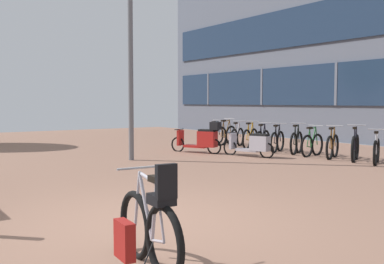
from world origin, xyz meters
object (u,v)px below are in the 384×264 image
bicycle_rack_07 (250,138)px  bicycle_foreground (148,229)px  bicycle_rack_01 (355,148)px  bicycle_rack_03 (312,145)px  lamp_post (130,27)px  scooter_near (203,139)px  bicycle_rack_04 (296,142)px  bicycle_rack_02 (332,146)px  bicycle_rack_10 (216,135)px  bicycle_rack_06 (262,140)px  bicycle_rack_08 (237,137)px  scooter_mid (253,144)px  bicycle_rack_00 (376,151)px  bicycle_rack_09 (226,135)px  bicycle_rack_05 (277,141)px

bicycle_rack_07 → bicycle_foreground: bearing=-137.1°
bicycle_rack_01 → bicycle_rack_03: bearing=94.4°
lamp_post → bicycle_foreground: bearing=-116.1°
scooter_near → bicycle_rack_04: bearing=-36.7°
bicycle_rack_02 → bicycle_rack_10: bicycle_rack_02 is taller
bicycle_rack_07 → bicycle_rack_06: bearing=-96.7°
bicycle_rack_08 → bicycle_rack_04: bearing=-89.4°
bicycle_rack_03 → scooter_mid: bearing=153.2°
bicycle_rack_00 → bicycle_rack_07: size_ratio=0.93×
bicycle_rack_02 → bicycle_rack_09: size_ratio=0.90×
bicycle_rack_02 → bicycle_rack_04: size_ratio=1.01×
bicycle_rack_09 → bicycle_rack_10: bicycle_rack_09 is taller
bicycle_rack_06 → bicycle_rack_09: bicycle_rack_09 is taller
bicycle_rack_06 → bicycle_rack_09: (0.13, 2.10, 0.02)m
bicycle_foreground → bicycle_rack_02: bicycle_foreground is taller
bicycle_rack_09 → scooter_mid: bicycle_rack_09 is taller
scooter_mid → bicycle_rack_07: bearing=49.7°
bicycle_rack_09 → lamp_post: size_ratio=0.21×
bicycle_rack_03 → bicycle_rack_10: bearing=88.1°
scooter_mid → bicycle_foreground: bearing=-139.0°
bicycle_rack_04 → scooter_mid: (-1.71, 0.12, 0.03)m
bicycle_foreground → bicycle_rack_04: (8.61, 5.88, -0.04)m
bicycle_rack_07 → bicycle_rack_10: bearing=87.2°
bicycle_foreground → scooter_mid: size_ratio=0.83×
bicycle_rack_02 → bicycle_rack_03: 0.70m
bicycle_rack_02 → bicycle_rack_06: bicycle_rack_02 is taller
bicycle_rack_00 → bicycle_rack_06: bicycle_rack_06 is taller
bicycle_rack_04 → bicycle_rack_07: 2.10m
bicycle_rack_01 → bicycle_rack_07: bearing=90.7°
bicycle_rack_08 → lamp_post: size_ratio=0.18×
bicycle_rack_01 → bicycle_rack_02: bearing=95.6°
bicycle_rack_01 → bicycle_rack_10: bicycle_rack_01 is taller
bicycle_foreground → lamp_post: size_ratio=0.21×
lamp_post → bicycle_rack_06: bearing=-1.3°
bicycle_rack_06 → scooter_near: 2.28m
bicycle_rack_09 → bicycle_rack_10: (0.05, 0.70, -0.02)m
bicycle_rack_04 → scooter_near: size_ratio=0.72×
bicycle_rack_09 → bicycle_rack_08: bearing=-94.2°
bicycle_foreground → scooter_near: 9.87m
bicycle_rack_09 → scooter_near: (-2.38, -1.75, 0.10)m
bicycle_rack_03 → bicycle_rack_07: bearing=88.8°
bicycle_rack_03 → bicycle_rack_04: 0.71m
bicycle_rack_09 → bicycle_rack_03: bearing=-91.5°
bicycle_foreground → lamp_post: lamp_post is taller
bicycle_rack_05 → bicycle_rack_09: size_ratio=0.88×
lamp_post → bicycle_rack_04: bearing=-16.8°
bicycle_rack_09 → bicycle_rack_04: bearing=-90.3°
bicycle_rack_09 → bicycle_rack_05: bearing=-93.0°
bicycle_rack_10 → bicycle_rack_08: bearing=-94.3°
bicycle_foreground → bicycle_rack_04: 10.42m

